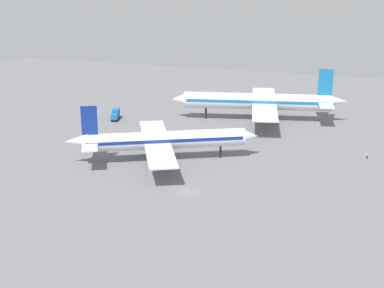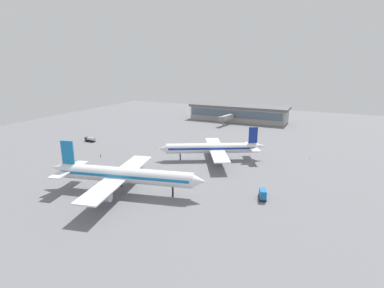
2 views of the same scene
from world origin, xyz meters
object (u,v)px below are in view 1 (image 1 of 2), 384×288
airplane_taxiing (259,101)px  catering_truck (116,114)px  safety_cone_mid_apron (290,181)px  airplane_at_gate (163,140)px  ground_crew_worker (367,155)px

airplane_taxiing → catering_truck: 44.89m
safety_cone_mid_apron → airplane_taxiing: bearing=110.2°
airplane_at_gate → safety_cone_mid_apron: (31.99, -4.12, -4.94)m
airplane_at_gate → ground_crew_worker: (47.58, 17.76, -4.39)m
catering_truck → ground_crew_worker: bearing=64.5°
catering_truck → airplane_taxiing: bearing=92.2°
ground_crew_worker → safety_cone_mid_apron: ground_crew_worker is taller
airplane_at_gate → airplane_taxiing: size_ratio=0.82×
airplane_taxiing → safety_cone_mid_apron: 52.02m
airplane_taxiing → safety_cone_mid_apron: airplane_taxiing is taller
airplane_taxiing → catering_truck: (-42.43, -14.01, -4.28)m
catering_truck → ground_crew_worker: catering_truck is taller
airplane_at_gate → catering_truck: size_ratio=7.40×
ground_crew_worker → airplane_at_gate: bearing=161.0°
airplane_taxiing → catering_truck: airplane_taxiing is taller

